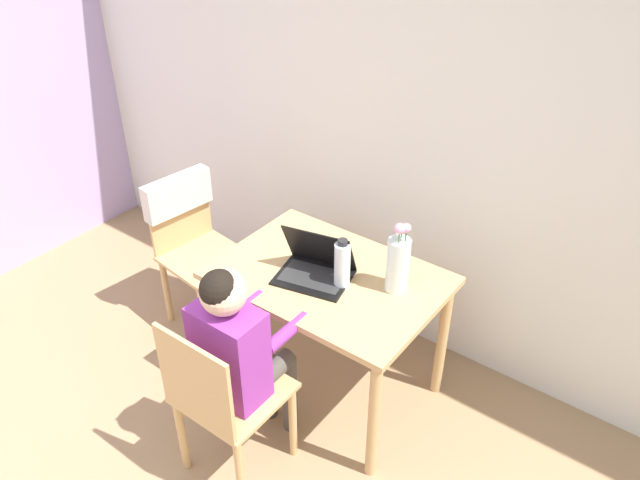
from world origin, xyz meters
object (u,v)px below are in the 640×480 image
(chair_spare, at_px, (189,227))
(person_seated, at_px, (238,345))
(water_bottle, at_px, (342,265))
(chair_occupied, at_px, (223,400))
(laptop, at_px, (316,265))
(flower_vase, at_px, (398,262))

(chair_spare, relative_size, person_seated, 0.81)
(water_bottle, bearing_deg, chair_occupied, -102.04)
(laptop, relative_size, water_bottle, 1.55)
(chair_spare, bearing_deg, chair_occupied, -119.98)
(chair_spare, bearing_deg, flower_vase, -79.69)
(water_bottle, bearing_deg, person_seated, -104.63)
(chair_occupied, distance_m, laptop, 0.70)
(chair_occupied, relative_size, flower_vase, 2.43)
(person_seated, bearing_deg, flower_vase, -118.06)
(laptop, height_order, water_bottle, water_bottle)
(chair_occupied, bearing_deg, laptop, -90.10)
(flower_vase, bearing_deg, laptop, -159.33)
(flower_vase, distance_m, water_bottle, 0.24)
(laptop, height_order, flower_vase, flower_vase)
(chair_occupied, relative_size, chair_spare, 0.99)
(person_seated, relative_size, flower_vase, 3.04)
(chair_occupied, xyz_separation_m, water_bottle, (0.14, 0.64, 0.37))
(water_bottle, bearing_deg, flower_vase, 30.85)
(person_seated, distance_m, laptop, 0.53)
(flower_vase, bearing_deg, person_seated, -117.84)
(laptop, distance_m, water_bottle, 0.15)
(laptop, distance_m, flower_vase, 0.38)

